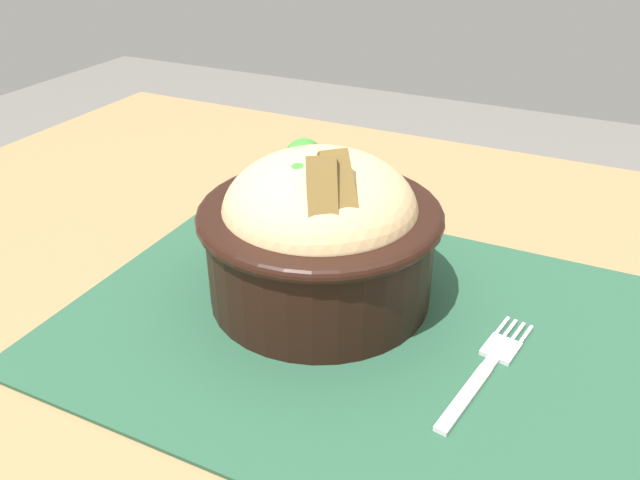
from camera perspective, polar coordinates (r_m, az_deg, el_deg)
name	(u,v)px	position (r m, az deg, el deg)	size (l,w,h in m)	color
table	(385,423)	(0.50, 5.98, -16.27)	(1.17, 0.87, 0.74)	olive
placemat	(376,329)	(0.48, 5.16, -8.11)	(0.46, 0.32, 0.00)	#1E422D
bowl	(320,231)	(0.48, -0.02, 0.82)	(0.21, 0.21, 0.14)	black
fork	(488,366)	(0.45, 15.07, -11.02)	(0.04, 0.13, 0.00)	#BDBDBD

